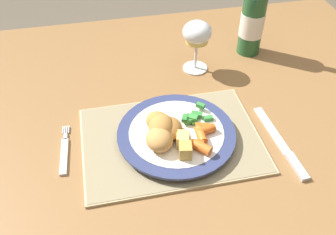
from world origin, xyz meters
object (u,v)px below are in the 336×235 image
object	(u,v)px
dining_table	(183,147)
wine_glass	(197,35)
dinner_plate	(176,134)
table_knife	(284,147)
bottle	(253,16)
fork	(64,153)

from	to	relation	value
dining_table	wine_glass	size ratio (longest dim) A/B	9.09
dinner_plate	wine_glass	xyz separation A→B (m)	(0.11, 0.24, 0.08)
table_knife	wine_glass	world-z (taller)	wine_glass
dinner_plate	bottle	world-z (taller)	bottle
table_knife	bottle	distance (m)	0.38
wine_glass	bottle	world-z (taller)	bottle
dining_table	fork	world-z (taller)	fork
wine_glass	bottle	xyz separation A→B (m)	(0.17, 0.05, 0.01)
dinner_plate	wine_glass	size ratio (longest dim) A/B	1.82
table_knife	bottle	size ratio (longest dim) A/B	0.77
wine_glass	bottle	bearing A→B (deg)	17.08
dining_table	bottle	world-z (taller)	bottle
dinner_plate	wine_glass	world-z (taller)	wine_glass
fork	table_knife	xyz separation A→B (m)	(0.44, -0.08, 0.00)
dinner_plate	fork	distance (m)	0.23
dining_table	wine_glass	xyz separation A→B (m)	(0.08, 0.19, 0.19)
table_knife	bottle	bearing A→B (deg)	80.64
dinner_plate	wine_glass	bearing A→B (deg)	66.40
dinner_plate	fork	bearing A→B (deg)	177.42
dinner_plate	table_knife	size ratio (longest dim) A/B	1.14
dining_table	dinner_plate	distance (m)	0.12
dining_table	wine_glass	world-z (taller)	wine_glass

